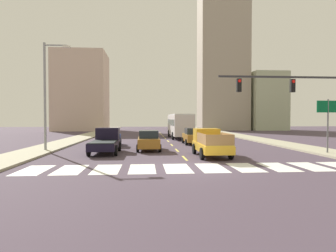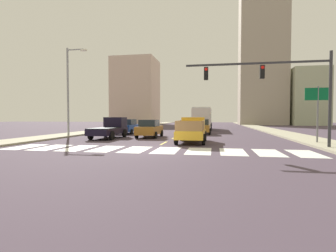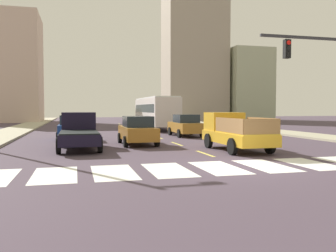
% 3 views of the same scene
% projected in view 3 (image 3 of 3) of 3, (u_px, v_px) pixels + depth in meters
% --- Properties ---
extents(ground_plane, '(160.00, 160.00, 0.00)m').
position_uv_depth(ground_plane, '(243.00, 167.00, 13.41)').
color(ground_plane, '#463946').
extents(sidewalk_right, '(3.15, 110.00, 0.15)m').
position_uv_depth(sidewalk_right, '(270.00, 131.00, 33.72)').
color(sidewalk_right, '#A7A186').
rests_on(sidewalk_right, ground).
extents(sidewalk_left, '(3.15, 110.00, 0.15)m').
position_uv_depth(sidewalk_left, '(1.00, 136.00, 27.91)').
color(sidewalk_left, '#A7A186').
rests_on(sidewalk_left, ground).
extents(crosswalk_stripe_1, '(1.43, 3.12, 0.01)m').
position_uv_depth(crosswalk_stripe_1, '(55.00, 175.00, 11.74)').
color(crosswalk_stripe_1, silver).
rests_on(crosswalk_stripe_1, ground).
extents(crosswalk_stripe_2, '(1.43, 3.12, 0.01)m').
position_uv_depth(crosswalk_stripe_2, '(114.00, 172.00, 12.21)').
color(crosswalk_stripe_2, silver).
rests_on(crosswalk_stripe_2, ground).
extents(crosswalk_stripe_3, '(1.43, 3.12, 0.01)m').
position_uv_depth(crosswalk_stripe_3, '(168.00, 170.00, 12.69)').
color(crosswalk_stripe_3, silver).
rests_on(crosswalk_stripe_3, ground).
extents(crosswalk_stripe_4, '(1.43, 3.12, 0.01)m').
position_uv_depth(crosswalk_stripe_4, '(219.00, 168.00, 13.17)').
color(crosswalk_stripe_4, silver).
rests_on(crosswalk_stripe_4, ground).
extents(crosswalk_stripe_5, '(1.43, 3.12, 0.01)m').
position_uv_depth(crosswalk_stripe_5, '(266.00, 166.00, 13.65)').
color(crosswalk_stripe_5, silver).
rests_on(crosswalk_stripe_5, ground).
extents(crosswalk_stripe_6, '(1.43, 3.12, 0.01)m').
position_uv_depth(crosswalk_stripe_6, '(309.00, 164.00, 14.12)').
color(crosswalk_stripe_6, silver).
rests_on(crosswalk_stripe_6, ground).
extents(lane_dash_0, '(0.16, 2.40, 0.01)m').
position_uv_depth(lane_dash_0, '(205.00, 154.00, 17.28)').
color(lane_dash_0, '#DDCD51').
rests_on(lane_dash_0, ground).
extents(lane_dash_1, '(0.16, 2.40, 0.01)m').
position_uv_depth(lane_dash_1, '(177.00, 144.00, 22.11)').
color(lane_dash_1, '#DDCD51').
rests_on(lane_dash_1, ground).
extents(lane_dash_2, '(0.16, 2.40, 0.01)m').
position_uv_depth(lane_dash_2, '(159.00, 137.00, 26.95)').
color(lane_dash_2, '#DDCD51').
rests_on(lane_dash_2, ground).
extents(lane_dash_3, '(0.16, 2.40, 0.01)m').
position_uv_depth(lane_dash_3, '(146.00, 133.00, 31.79)').
color(lane_dash_3, '#DDCD51').
rests_on(lane_dash_3, ground).
extents(lane_dash_4, '(0.16, 2.40, 0.01)m').
position_uv_depth(lane_dash_4, '(137.00, 130.00, 36.62)').
color(lane_dash_4, '#DDCD51').
rests_on(lane_dash_4, ground).
extents(lane_dash_5, '(0.16, 2.40, 0.01)m').
position_uv_depth(lane_dash_5, '(130.00, 127.00, 41.46)').
color(lane_dash_5, '#DDCD51').
rests_on(lane_dash_5, ground).
extents(lane_dash_6, '(0.16, 2.40, 0.01)m').
position_uv_depth(lane_dash_6, '(124.00, 125.00, 46.29)').
color(lane_dash_6, '#DDCD51').
rests_on(lane_dash_6, ground).
extents(lane_dash_7, '(0.16, 2.40, 0.01)m').
position_uv_depth(lane_dash_7, '(119.00, 124.00, 51.13)').
color(lane_dash_7, '#DDCD51').
rests_on(lane_dash_7, ground).
extents(pickup_stakebed, '(2.18, 5.20, 1.96)m').
position_uv_depth(pickup_stakebed, '(234.00, 132.00, 18.91)').
color(pickup_stakebed, gold).
rests_on(pickup_stakebed, ground).
extents(pickup_dark, '(2.18, 5.20, 1.96)m').
position_uv_depth(pickup_dark, '(79.00, 132.00, 19.36)').
color(pickup_dark, black).
rests_on(pickup_dark, ground).
extents(city_bus, '(2.72, 10.80, 3.32)m').
position_uv_depth(city_bus, '(156.00, 111.00, 37.21)').
color(city_bus, silver).
rests_on(city_bus, ground).
extents(sedan_near_left, '(2.02, 4.40, 1.72)m').
position_uv_depth(sedan_near_left, '(186.00, 125.00, 28.22)').
color(sedan_near_left, '#A46F27').
rests_on(sedan_near_left, ground).
extents(sedan_mid, '(2.02, 4.40, 1.72)m').
position_uv_depth(sedan_mid, '(138.00, 130.00, 21.57)').
color(sedan_mid, '#A26922').
rests_on(sedan_mid, ground).
extents(sedan_far, '(2.02, 4.40, 1.72)m').
position_uv_depth(sedan_far, '(72.00, 127.00, 25.04)').
color(sedan_far, navy).
rests_on(sedan_far, ground).
extents(block_mid_left, '(11.15, 10.47, 17.47)m').
position_uv_depth(block_mid_left, '(5.00, 68.00, 58.31)').
color(block_mid_left, beige).
rests_on(block_mid_left, ground).
extents(block_mid_right, '(7.85, 8.14, 13.37)m').
position_uv_depth(block_mid_right, '(246.00, 85.00, 68.32)').
color(block_mid_right, '#ADB595').
rests_on(block_mid_right, ground).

